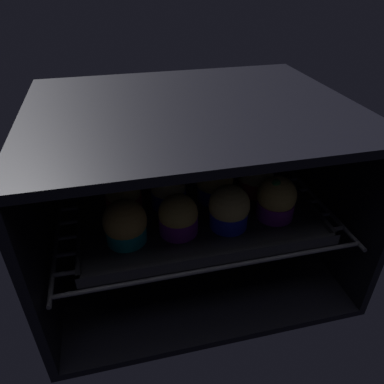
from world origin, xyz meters
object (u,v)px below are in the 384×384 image
(muffin_row1_col0, at_px, (123,194))
(muffin_row2_col1, at_px, (160,166))
(muffin_row2_col2, at_px, (201,162))
(muffin_row0_col3, at_px, (276,199))
(muffin_row2_col0, at_px, (121,172))
(muffin_row0_col1, at_px, (178,217))
(muffin_row0_col2, at_px, (229,209))
(muffin_row1_col3, at_px, (256,177))
(muffin_row2_col3, at_px, (241,157))
(baking_tray, at_px, (192,202))
(muffin_row0_col0, at_px, (125,224))
(muffin_row1_col2, at_px, (214,182))
(muffin_row1_col1, at_px, (168,190))

(muffin_row1_col0, distance_m, muffin_row2_col1, 0.13)
(muffin_row2_col1, xyz_separation_m, muffin_row2_col2, (0.09, 0.00, -0.00))
(muffin_row0_col3, height_order, muffin_row2_col0, muffin_row0_col3)
(muffin_row0_col1, bearing_deg, muffin_row2_col2, 63.95)
(muffin_row0_col2, xyz_separation_m, muffin_row1_col3, (0.09, 0.10, -0.00))
(muffin_row2_col2, height_order, muffin_row2_col3, muffin_row2_col3)
(baking_tray, distance_m, muffin_row0_col2, 0.12)
(muffin_row0_col0, bearing_deg, muffin_row0_col1, 1.48)
(muffin_row0_col0, xyz_separation_m, muffin_row1_col0, (0.00, 0.10, -0.00))
(baking_tray, distance_m, muffin_row2_col3, 0.17)
(muffin_row0_col1, xyz_separation_m, muffin_row1_col2, (0.09, 0.09, 0.01))
(muffin_row0_col0, height_order, muffin_row2_col2, same)
(muffin_row1_col2, bearing_deg, muffin_row1_col3, 3.02)
(muffin_row0_col0, height_order, muffin_row0_col2, muffin_row0_col2)
(muffin_row0_col2, distance_m, muffin_row0_col3, 0.10)
(muffin_row0_col1, distance_m, muffin_row0_col3, 0.19)
(muffin_row1_col3, bearing_deg, muffin_row0_col0, -161.05)
(muffin_row1_col0, xyz_separation_m, muffin_row2_col2, (0.18, 0.09, 0.00))
(muffin_row2_col3, bearing_deg, muffin_row1_col1, -153.93)
(muffin_row2_col0, bearing_deg, muffin_row1_col3, -18.13)
(muffin_row0_col0, bearing_deg, muffin_row2_col1, 63.66)
(muffin_row1_col2, relative_size, muffin_row1_col3, 1.10)
(muffin_row0_col2, bearing_deg, muffin_row0_col0, 179.48)
(muffin_row1_col3, height_order, muffin_row2_col0, muffin_row2_col0)
(muffin_row1_col1, xyz_separation_m, muffin_row2_col0, (-0.09, 0.09, 0.00))
(muffin_row1_col1, relative_size, muffin_row1_col3, 0.97)
(muffin_row1_col0, xyz_separation_m, muffin_row1_col3, (0.28, -0.00, 0.00))
(muffin_row0_col0, relative_size, muffin_row2_col3, 0.95)
(muffin_row0_col3, height_order, muffin_row1_col1, muffin_row0_col3)
(muffin_row1_col2, xyz_separation_m, muffin_row1_col3, (0.09, 0.00, -0.01))
(muffin_row0_col1, xyz_separation_m, muffin_row2_col2, (0.09, 0.18, 0.00))
(muffin_row0_col3, bearing_deg, muffin_row2_col3, 91.39)
(muffin_row0_col0, bearing_deg, muffin_row2_col2, 45.38)
(muffin_row0_col1, bearing_deg, muffin_row1_col1, 91.09)
(muffin_row0_col1, xyz_separation_m, muffin_row2_col0, (-0.09, 0.18, 0.00))
(muffin_row1_col1, height_order, muffin_row2_col1, muffin_row2_col1)
(muffin_row1_col1, bearing_deg, baking_tray, 2.46)
(muffin_row0_col2, distance_m, muffin_row1_col1, 0.14)
(baking_tray, relative_size, muffin_row2_col1, 5.53)
(muffin_row0_col0, distance_m, muffin_row1_col1, 0.13)
(muffin_row1_col0, bearing_deg, muffin_row0_col0, -92.28)
(muffin_row2_col0, xyz_separation_m, muffin_row2_col2, (0.18, 0.00, 0.00))
(muffin_row0_col0, relative_size, muffin_row1_col3, 1.04)
(muffin_row2_col0, bearing_deg, muffin_row1_col2, -27.49)
(muffin_row0_col2, distance_m, muffin_row1_col2, 0.09)
(muffin_row2_col1, xyz_separation_m, muffin_row2_col3, (0.19, -0.00, 0.00))
(muffin_row0_col2, distance_m, muffin_row2_col2, 0.19)
(muffin_row1_col0, height_order, muffin_row2_col1, muffin_row2_col1)
(muffin_row1_col3, xyz_separation_m, muffin_row2_col2, (-0.10, 0.09, 0.00))
(muffin_row0_col1, relative_size, muffin_row0_col2, 0.91)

